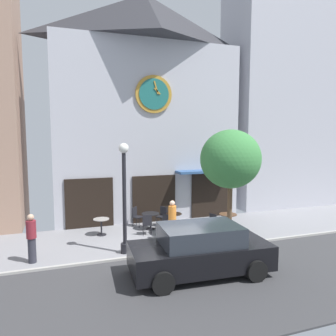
% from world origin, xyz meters
% --- Properties ---
extents(ground_plane, '(27.82, 9.52, 0.13)m').
position_xyz_m(ground_plane, '(0.00, -0.39, -0.02)').
color(ground_plane, gray).
extents(clock_building, '(9.35, 4.16, 11.37)m').
position_xyz_m(clock_building, '(0.42, 5.75, 5.90)').
color(clock_building, '#B2B2BC').
rests_on(clock_building, ground_plane).
extents(neighbor_building_right, '(6.79, 3.37, 15.69)m').
position_xyz_m(neighbor_building_right, '(9.12, 6.04, 7.84)').
color(neighbor_building_right, '#B2B2BC').
rests_on(neighbor_building_right, ground_plane).
extents(street_lamp, '(0.36, 0.36, 4.01)m').
position_xyz_m(street_lamp, '(-1.76, 0.63, 2.04)').
color(street_lamp, black).
rests_on(street_lamp, ground_plane).
extents(street_tree, '(2.51, 2.26, 4.51)m').
position_xyz_m(street_tree, '(2.62, 0.79, 3.31)').
color(street_tree, brown).
rests_on(street_tree, ground_plane).
extents(cafe_table_rightmost, '(0.67, 0.67, 0.72)m').
position_xyz_m(cafe_table_rightmost, '(-2.33, 2.98, 0.50)').
color(cafe_table_rightmost, black).
rests_on(cafe_table_rightmost, ground_plane).
extents(cafe_table_center, '(0.80, 0.80, 0.75)m').
position_xyz_m(cafe_table_center, '(-0.11, 3.10, 0.56)').
color(cafe_table_center, black).
rests_on(cafe_table_center, ground_plane).
extents(cafe_table_center_left, '(0.71, 0.71, 0.72)m').
position_xyz_m(cafe_table_center_left, '(0.92, 2.82, 0.51)').
color(cafe_table_center_left, black).
rests_on(cafe_table_center_left, ground_plane).
extents(cafe_table_near_curb, '(0.79, 0.79, 0.76)m').
position_xyz_m(cafe_table_near_curb, '(3.14, 1.82, 0.56)').
color(cafe_table_near_curb, black).
rests_on(cafe_table_near_curb, ground_plane).
extents(cafe_chair_curbside, '(0.52, 0.52, 0.90)m').
position_xyz_m(cafe_chair_curbside, '(2.34, 1.57, 0.53)').
color(cafe_chair_curbside, black).
rests_on(cafe_chair_curbside, ground_plane).
extents(cafe_chair_right_end, '(0.57, 0.57, 0.90)m').
position_xyz_m(cafe_chair_right_end, '(-0.61, 3.82, 0.53)').
color(cafe_chair_right_end, black).
rests_on(cafe_chair_right_end, ground_plane).
extents(cafe_chair_near_lamp, '(0.56, 0.56, 0.90)m').
position_xyz_m(cafe_chair_near_lamp, '(0.59, 3.51, 0.53)').
color(cafe_chair_near_lamp, black).
rests_on(cafe_chair_near_lamp, ground_plane).
extents(cafe_chair_near_tree, '(0.48, 0.48, 0.90)m').
position_xyz_m(cafe_chair_near_tree, '(-0.46, 2.38, 0.53)').
color(cafe_chair_near_tree, black).
rests_on(cafe_chair_near_tree, ground_plane).
extents(cafe_chair_by_entrance, '(0.55, 0.55, 0.90)m').
position_xyz_m(cafe_chair_by_entrance, '(0.40, 2.21, 0.53)').
color(cafe_chair_by_entrance, black).
rests_on(cafe_chair_by_entrance, ground_plane).
extents(pedestrian_orange, '(0.44, 0.44, 1.67)m').
position_xyz_m(pedestrian_orange, '(0.30, 1.29, 0.86)').
color(pedestrian_orange, '#2D2D38').
rests_on(pedestrian_orange, ground_plane).
extents(pedestrian_maroon, '(0.45, 0.45, 1.67)m').
position_xyz_m(pedestrian_maroon, '(-4.90, 0.77, 0.86)').
color(pedestrian_maroon, '#2D2D38').
rests_on(pedestrian_maroon, ground_plane).
extents(parked_car_black, '(4.40, 2.22, 1.55)m').
position_xyz_m(parked_car_black, '(0.10, -1.85, 0.76)').
color(parked_car_black, black).
rests_on(parked_car_black, ground_plane).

